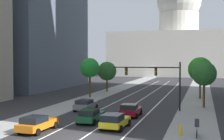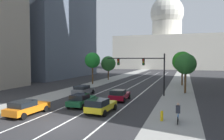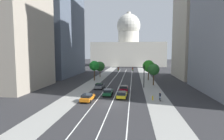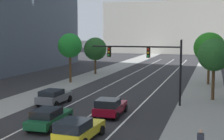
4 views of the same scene
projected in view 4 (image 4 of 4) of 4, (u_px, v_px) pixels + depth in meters
The scene contains 16 objects.
ground_plane at pixel (153, 73), 54.79m from camera, with size 400.00×400.00×0.00m, color #2B2B2D.
sidewalk_left at pixel (94, 75), 52.57m from camera, with size 4.53×130.00×0.01m, color gray.
sidewalk_right at pixel (206, 80), 47.52m from camera, with size 4.53×130.00×0.01m, color gray.
lane_stripe_left at pixel (107, 87), 41.48m from camera, with size 0.16×90.00×0.01m, color white.
lane_stripe_center at pixel (131, 88), 40.55m from camera, with size 0.16×90.00×0.01m, color white.
lane_stripe_right at pixel (157, 89), 39.62m from camera, with size 0.16×90.00×0.01m, color white.
capitol_building at pixel (186, 15), 113.03m from camera, with size 50.97×26.18×38.74m.
car_green at pixel (49, 117), 23.62m from camera, with size 2.01×4.56×1.41m.
car_gray at pixel (54, 96), 31.18m from camera, with size 2.12×4.17×1.43m.
car_crimson at pixel (110, 107), 26.86m from camera, with size 2.17×4.04×1.50m.
car_yellow at pixel (78, 129), 20.61m from camera, with size 2.24×4.16×1.49m.
traffic_signal_mast at pixel (150, 59), 31.01m from camera, with size 8.68×0.39×6.11m.
street_tree_near_left at pixel (95, 49), 53.74m from camera, with size 3.72×3.72×5.95m.
street_tree_far_right at pixel (214, 55), 32.93m from camera, with size 3.27×3.27×6.19m.
street_tree_mid_left at pixel (70, 46), 44.49m from camera, with size 3.27×3.27×6.65m.
street_tree_near_right at pixel (209, 48), 42.81m from camera, with size 4.01×4.01×6.79m.
Camera 4 is at (9.51, -13.97, 6.77)m, focal length 53.10 mm.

